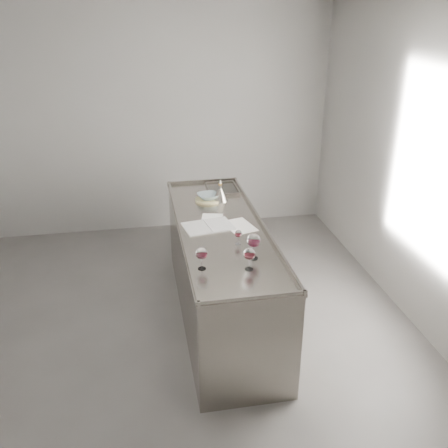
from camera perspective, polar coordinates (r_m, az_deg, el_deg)
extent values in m
cube|color=#53504D|center=(4.61, -5.91, -13.18)|extent=(4.50, 5.00, 0.02)
cube|color=gray|center=(6.32, -8.49, 11.44)|extent=(4.50, 0.02, 2.80)
cube|color=gray|center=(4.62, 22.51, 5.00)|extent=(0.02, 5.00, 2.80)
cube|color=gray|center=(4.64, -0.29, -5.72)|extent=(0.75, 2.40, 0.92)
cube|color=gray|center=(4.42, -0.31, -0.45)|extent=(0.77, 2.42, 0.02)
cube|color=gray|center=(3.39, 3.27, -8.40)|extent=(0.77, 0.02, 0.03)
cube|color=gray|center=(5.50, -2.49, 4.91)|extent=(0.77, 0.02, 0.03)
cube|color=gray|center=(4.37, -5.02, -0.51)|extent=(0.02, 2.42, 0.03)
cube|color=gray|center=(4.49, 4.29, 0.20)|extent=(0.02, 2.42, 0.03)
cube|color=#595654|center=(5.29, -0.19, 3.87)|extent=(0.30, 0.38, 0.01)
cylinder|color=white|center=(3.75, -2.54, -5.10)|extent=(0.06, 0.06, 0.00)
cylinder|color=white|center=(3.73, -2.55, -4.51)|extent=(0.01, 0.01, 0.08)
ellipsoid|color=white|center=(3.69, -2.57, -3.39)|extent=(0.09, 0.09, 0.09)
cylinder|color=#340710|center=(3.70, -2.57, -3.67)|extent=(0.06, 0.06, 0.02)
cylinder|color=white|center=(3.90, 3.35, -3.89)|extent=(0.07, 0.07, 0.00)
cylinder|color=white|center=(3.88, 3.37, -3.20)|extent=(0.01, 0.01, 0.10)
ellipsoid|color=white|center=(3.83, 3.41, -1.89)|extent=(0.11, 0.11, 0.11)
cylinder|color=#3D0816|center=(3.84, 3.40, -2.21)|extent=(0.08, 0.08, 0.02)
cylinder|color=white|center=(3.75, 2.87, -5.14)|extent=(0.06, 0.06, 0.00)
cylinder|color=white|center=(3.73, 2.89, -4.56)|extent=(0.01, 0.01, 0.08)
ellipsoid|color=white|center=(3.69, 2.91, -3.44)|extent=(0.09, 0.09, 0.09)
cylinder|color=#3B080E|center=(3.70, 2.91, -3.71)|extent=(0.06, 0.06, 0.02)
cylinder|color=white|center=(4.12, 1.64, -2.26)|extent=(0.05, 0.05, 0.00)
cylinder|color=white|center=(4.10, 1.64, -1.85)|extent=(0.01, 0.01, 0.06)
ellipsoid|color=white|center=(4.08, 1.65, -1.12)|extent=(0.06, 0.06, 0.06)
cylinder|color=#39070E|center=(4.08, 1.65, -1.29)|extent=(0.04, 0.04, 0.01)
cube|color=silver|center=(4.39, -3.15, -0.46)|extent=(0.25, 0.33, 0.01)
cube|color=silver|center=(4.45, -0.49, -0.06)|extent=(0.25, 0.33, 0.01)
cylinder|color=white|center=(4.42, -1.81, -0.19)|extent=(0.06, 0.29, 0.01)
cube|color=white|center=(4.43, 1.76, -0.22)|extent=(0.30, 0.37, 0.00)
cube|color=white|center=(4.56, -1.40, 0.53)|extent=(0.25, 0.31, 0.00)
cylinder|color=beige|center=(5.00, -1.83, 2.80)|extent=(0.34, 0.34, 0.02)
imported|color=#99ADB2|center=(4.99, -1.83, 3.18)|extent=(0.24, 0.24, 0.05)
cone|color=#A79F95|center=(4.97, -0.44, 3.39)|extent=(0.16, 0.16, 0.13)
cylinder|color=#A79F95|center=(4.94, -0.44, 4.29)|extent=(0.03, 0.03, 0.03)
cylinder|color=#B37D31|center=(4.94, -0.44, 4.57)|extent=(0.04, 0.04, 0.02)
cone|color=#A79F95|center=(4.92, -0.44, 4.90)|extent=(0.03, 0.03, 0.04)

